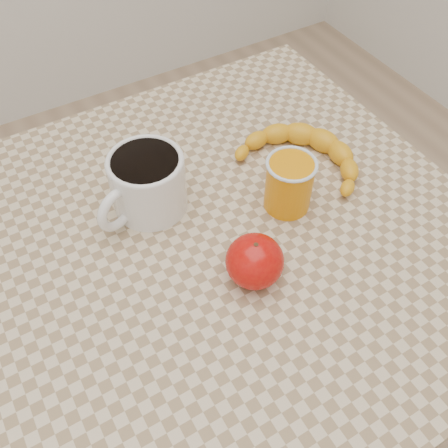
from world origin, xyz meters
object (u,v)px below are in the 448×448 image
coffee_mug (146,182)px  apple (255,261)px  banana (305,155)px  orange_juice_glass (289,183)px  table (224,264)px

coffee_mug → apple: bearing=-70.6°
apple → banana: 0.26m
apple → orange_juice_glass: bearing=37.1°
table → apple: size_ratio=8.60×
orange_juice_glass → apple: 0.15m
orange_juice_glass → apple: bearing=-142.9°
orange_juice_glass → coffee_mug: bearing=150.5°
banana → orange_juice_glass: bearing=-165.3°
table → coffee_mug: size_ratio=4.48×
table → apple: apple is taller
orange_juice_glass → apple: size_ratio=1.00×
coffee_mug → apple: 0.22m
orange_juice_glass → apple: (-0.12, -0.09, -0.01)m
table → coffee_mug: bearing=124.8°
orange_juice_glass → banana: bearing=38.1°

